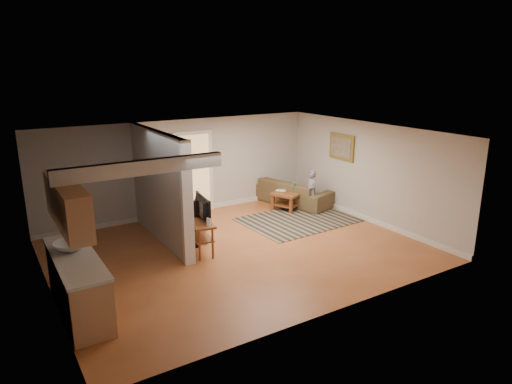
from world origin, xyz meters
TOP-DOWN VIEW (x-y plane):
  - ground at (0.00, 0.00)m, footprint 7.50×7.50m
  - room_shell at (-1.07, 0.43)m, footprint 7.54×6.02m
  - area_rug at (2.28, 0.91)m, footprint 2.88×2.16m
  - sofa at (3.01, 2.20)m, footprint 1.56×2.51m
  - coffee_table at (2.81, 1.91)m, footprint 1.42×1.14m
  - tv_console at (-0.74, 0.39)m, footprint 0.57×1.16m
  - speaker_left at (-0.71, 0.63)m, footprint 0.14×0.14m
  - speaker_right at (-1.00, 2.70)m, footprint 0.11×0.11m
  - toy_basket at (-0.52, 1.04)m, footprint 0.49×0.49m
  - child at (3.00, 1.33)m, footprint 0.34×0.45m
  - toddler at (-0.57, 0.85)m, footprint 0.62×0.57m

SIDE VIEW (x-z plane):
  - ground at x=0.00m, z-range 0.00..0.00m
  - sofa at x=3.01m, z-range -0.34..0.34m
  - child at x=3.00m, z-range -0.57..0.57m
  - toddler at x=-0.57m, z-range -0.52..0.52m
  - area_rug at x=2.28m, z-range 0.00..0.01m
  - toy_basket at x=-0.52m, z-range -0.04..0.40m
  - coffee_table at x=2.81m, z-range 0.01..0.74m
  - speaker_right at x=-1.00m, z-range 0.00..1.05m
  - speaker_left at x=-0.71m, z-range 0.00..1.07m
  - tv_console at x=-0.74m, z-range 0.16..1.12m
  - room_shell at x=-1.07m, z-range 0.20..2.72m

